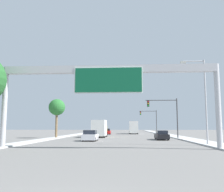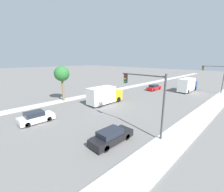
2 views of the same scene
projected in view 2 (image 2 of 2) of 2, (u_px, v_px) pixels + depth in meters
name	position (u px, v px, depth m)	size (l,w,h in m)	color
sidewalk_right	(219.00, 101.00, 29.87)	(3.00, 120.00, 0.15)	#B8B8B8
median_strip_left	(131.00, 87.00, 44.99)	(2.00, 120.00, 0.15)	#B8B8B8
car_mid_center	(154.00, 87.00, 40.25)	(1.78, 4.79, 1.48)	red
car_near_left	(111.00, 136.00, 14.85)	(1.74, 4.77, 1.43)	black
car_near_center	(36.00, 117.00, 19.61)	(1.88, 4.28, 1.52)	silver
truck_box_primary	(104.00, 95.00, 27.66)	(2.45, 7.08, 3.21)	yellow
truck_box_secondary	(187.00, 85.00, 38.09)	(2.35, 7.80, 3.44)	navy
traffic_light_near_intersection	(149.00, 94.00, 15.52)	(5.40, 0.32, 6.81)	#3D3D3F
traffic_light_mid_block	(216.00, 74.00, 36.03)	(5.08, 0.32, 6.75)	#3D3D3F
palm_tree_background	(62.00, 74.00, 28.61)	(2.87, 2.87, 6.84)	brown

